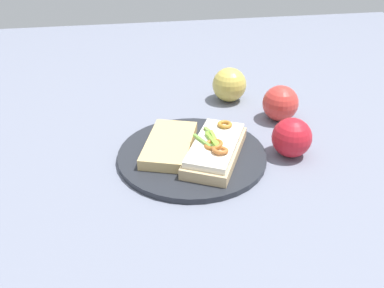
{
  "coord_description": "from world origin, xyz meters",
  "views": [
    {
      "loc": [
        0.11,
        0.68,
        0.45
      ],
      "look_at": [
        0.0,
        0.0,
        0.03
      ],
      "focal_mm": 39.27,
      "sensor_mm": 36.0,
      "label": 1
    }
  ],
  "objects_px": {
    "sandwich": "(215,149)",
    "bread_slice_side": "(169,145)",
    "apple_0": "(292,138)",
    "apple_2": "(280,103)",
    "apple_1": "(229,85)",
    "plate": "(192,155)"
  },
  "relations": [
    {
      "from": "apple_0",
      "to": "apple_1",
      "type": "bearing_deg",
      "value": -77.43
    },
    {
      "from": "plate",
      "to": "bread_slice_side",
      "type": "height_order",
      "value": "bread_slice_side"
    },
    {
      "from": "plate",
      "to": "sandwich",
      "type": "distance_m",
      "value": 0.05
    },
    {
      "from": "bread_slice_side",
      "to": "plate",
      "type": "bearing_deg",
      "value": 81.99
    },
    {
      "from": "apple_0",
      "to": "apple_2",
      "type": "xyz_separation_m",
      "value": [
        -0.03,
        -0.15,
        0.0
      ]
    },
    {
      "from": "apple_0",
      "to": "sandwich",
      "type": "bearing_deg",
      "value": 0.18
    },
    {
      "from": "bread_slice_side",
      "to": "apple_0",
      "type": "height_order",
      "value": "apple_0"
    },
    {
      "from": "apple_1",
      "to": "apple_2",
      "type": "xyz_separation_m",
      "value": [
        -0.09,
        0.12,
        -0.0
      ]
    },
    {
      "from": "apple_2",
      "to": "sandwich",
      "type": "bearing_deg",
      "value": 39.19
    },
    {
      "from": "sandwich",
      "to": "bread_slice_side",
      "type": "bearing_deg",
      "value": -89.93
    },
    {
      "from": "bread_slice_side",
      "to": "apple_0",
      "type": "distance_m",
      "value": 0.24
    },
    {
      "from": "sandwich",
      "to": "bread_slice_side",
      "type": "height_order",
      "value": "sandwich"
    },
    {
      "from": "sandwich",
      "to": "bread_slice_side",
      "type": "distance_m",
      "value": 0.09
    },
    {
      "from": "plate",
      "to": "bread_slice_side",
      "type": "distance_m",
      "value": 0.05
    },
    {
      "from": "apple_2",
      "to": "apple_1",
      "type": "bearing_deg",
      "value": -53.03
    },
    {
      "from": "apple_2",
      "to": "apple_0",
      "type": "bearing_deg",
      "value": 78.59
    },
    {
      "from": "sandwich",
      "to": "apple_2",
      "type": "bearing_deg",
      "value": 155.56
    },
    {
      "from": "plate",
      "to": "sandwich",
      "type": "xyz_separation_m",
      "value": [
        -0.04,
        0.02,
        0.02
      ]
    },
    {
      "from": "plate",
      "to": "apple_1",
      "type": "xyz_separation_m",
      "value": [
        -0.13,
        -0.25,
        0.04
      ]
    },
    {
      "from": "sandwich",
      "to": "bread_slice_side",
      "type": "relative_size",
      "value": 1.26
    },
    {
      "from": "plate",
      "to": "apple_1",
      "type": "bearing_deg",
      "value": -118.64
    },
    {
      "from": "sandwich",
      "to": "apple_2",
      "type": "distance_m",
      "value": 0.23
    }
  ]
}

